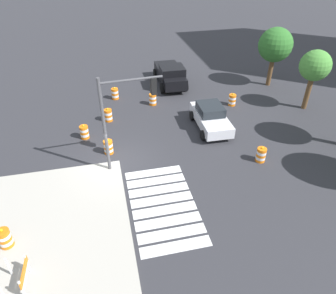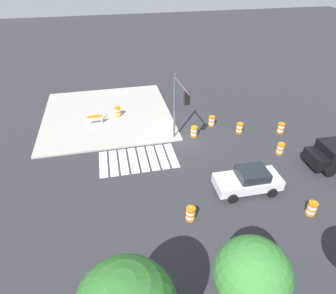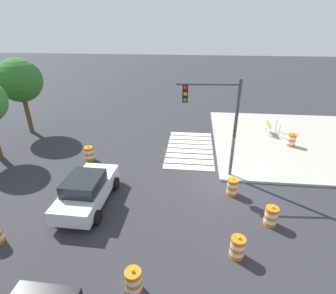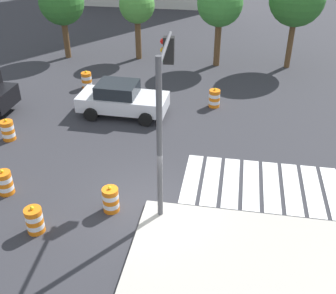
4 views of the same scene
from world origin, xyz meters
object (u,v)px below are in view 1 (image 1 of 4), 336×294
at_px(traffic_barrel_opposite_curb, 153,99).
at_px(street_tree_corner_lot, 275,45).
at_px(traffic_light_pole, 124,107).
at_px(street_tree_streetside_near, 315,66).
at_px(traffic_barrel_median_near, 232,100).
at_px(traffic_barrel_far_curb, 108,147).
at_px(traffic_barrel_median_far, 84,132).
at_px(construction_barricade, 20,276).
at_px(pickup_truck, 171,75).
at_px(sports_car, 211,117).
at_px(traffic_barrel_on_sidewalk, 5,238).
at_px(traffic_barrel_near_corner, 115,94).
at_px(traffic_barrel_crosswalk_end, 108,115).
at_px(traffic_barrel_lane_center, 261,155).

xyz_separation_m(traffic_barrel_opposite_curb, street_tree_corner_lot, (-1.46, 10.76, 3.07)).
bearing_deg(traffic_light_pole, street_tree_streetside_near, 106.74).
height_order(traffic_barrel_median_near, traffic_barrel_opposite_curb, same).
xyz_separation_m(traffic_barrel_far_curb, street_tree_streetside_near, (-2.62, 15.24, 2.90)).
relative_size(traffic_barrel_median_far, construction_barricade, 0.78).
relative_size(construction_barricade, street_tree_streetside_near, 0.29).
bearing_deg(pickup_truck, sports_car, 7.55).
relative_size(street_tree_streetside_near, street_tree_corner_lot, 0.91).
distance_m(traffic_barrel_opposite_curb, traffic_barrel_on_sidewalk, 14.80).
relative_size(traffic_barrel_median_near, construction_barricade, 0.78).
relative_size(traffic_barrel_near_corner, traffic_barrel_median_far, 1.00).
relative_size(traffic_barrel_crosswalk_end, traffic_barrel_median_near, 1.00).
relative_size(traffic_barrel_opposite_curb, construction_barricade, 0.78).
height_order(sports_car, traffic_barrel_lane_center, sports_car).
xyz_separation_m(construction_barricade, street_tree_corner_lot, (-15.54, 18.49, 2.81)).
relative_size(traffic_barrel_crosswalk_end, street_tree_streetside_near, 0.22).
height_order(traffic_barrel_opposite_curb, street_tree_streetside_near, street_tree_streetside_near).
height_order(traffic_barrel_median_near, traffic_light_pole, traffic_light_pole).
bearing_deg(sports_car, traffic_barrel_opposite_curb, -142.96).
bearing_deg(traffic_barrel_median_far, traffic_barrel_lane_center, 64.07).
relative_size(traffic_barrel_crosswalk_end, traffic_light_pole, 0.19).
bearing_deg(street_tree_corner_lot, traffic_barrel_opposite_curb, -82.27).
distance_m(traffic_barrel_lane_center, traffic_barrel_opposite_curb, 10.00).
height_order(traffic_barrel_crosswalk_end, street_tree_corner_lot, street_tree_corner_lot).
xyz_separation_m(traffic_barrel_median_near, street_tree_corner_lot, (-2.97, 4.69, 3.07)).
bearing_deg(construction_barricade, traffic_barrel_median_near, 132.34).
xyz_separation_m(pickup_truck, traffic_barrel_opposite_curb, (3.32, -2.25, -0.52)).
relative_size(traffic_barrel_on_sidewalk, traffic_light_pole, 0.19).
distance_m(traffic_barrel_near_corner, traffic_light_pole, 9.84).
distance_m(traffic_barrel_near_corner, traffic_barrel_opposite_curb, 3.29).
xyz_separation_m(traffic_barrel_median_near, traffic_barrel_far_curb, (4.35, -9.95, 0.00)).
relative_size(traffic_barrel_median_far, traffic_barrel_opposite_curb, 1.00).
bearing_deg(traffic_light_pole, construction_barricade, -36.73).
height_order(sports_car, traffic_barrel_crosswalk_end, sports_car).
xyz_separation_m(traffic_barrel_crosswalk_end, traffic_barrel_far_curb, (4.05, -0.28, 0.00)).
xyz_separation_m(traffic_barrel_crosswalk_end, traffic_light_pole, (5.69, 0.78, 3.46)).
height_order(traffic_barrel_crosswalk_end, traffic_barrel_lane_center, same).
xyz_separation_m(traffic_barrel_opposite_curb, traffic_barrel_on_sidewalk, (11.97, -8.70, 0.15)).
xyz_separation_m(sports_car, traffic_barrel_on_sidewalk, (7.65, -11.95, -0.21)).
distance_m(sports_car, traffic_barrel_near_corner, 8.57).
bearing_deg(traffic_barrel_crosswalk_end, traffic_barrel_median_near, 91.78).
distance_m(traffic_barrel_crosswalk_end, traffic_barrel_lane_center, 10.96).
bearing_deg(pickup_truck, traffic_barrel_far_curb, -33.75).
relative_size(traffic_barrel_lane_center, street_tree_streetside_near, 0.22).
relative_size(traffic_barrel_median_far, street_tree_streetside_near, 0.22).
distance_m(traffic_barrel_median_near, construction_barricade, 18.67).
relative_size(traffic_barrel_median_near, traffic_barrel_opposite_curb, 1.00).
relative_size(traffic_barrel_near_corner, traffic_barrel_opposite_curb, 1.00).
relative_size(sports_car, traffic_barrel_median_near, 4.25).
distance_m(construction_barricade, traffic_light_pole, 8.80).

